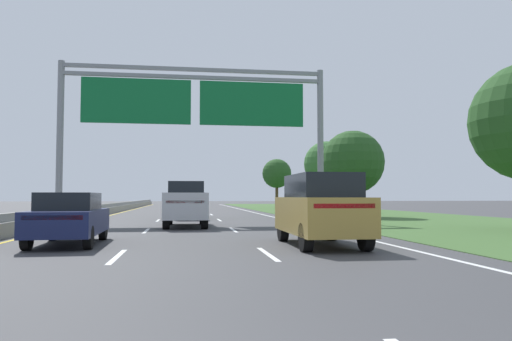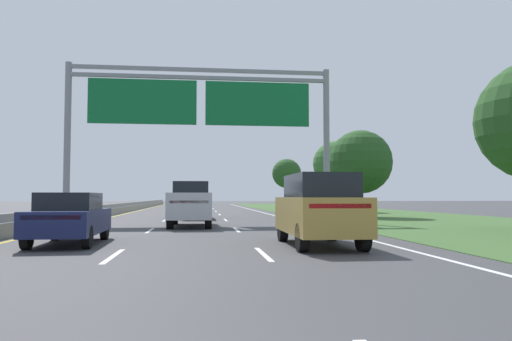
% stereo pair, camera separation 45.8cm
% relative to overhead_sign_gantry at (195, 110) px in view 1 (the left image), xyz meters
% --- Properties ---
extents(ground_plane, '(220.00, 220.00, 0.00)m').
position_rel_overhead_sign_gantry_xyz_m(ground_plane, '(-0.30, 8.90, -6.38)').
color(ground_plane, '#3D3D3F').
extents(lane_striping, '(11.96, 106.00, 0.01)m').
position_rel_overhead_sign_gantry_xyz_m(lane_striping, '(-0.30, 8.45, -6.38)').
color(lane_striping, white).
rests_on(lane_striping, ground).
extents(grass_verge_right, '(14.00, 110.00, 0.02)m').
position_rel_overhead_sign_gantry_xyz_m(grass_verge_right, '(13.65, 8.90, -6.37)').
color(grass_verge_right, '#3D602D').
rests_on(grass_verge_right, ground).
extents(median_barrier_concrete, '(0.60, 110.00, 0.85)m').
position_rel_overhead_sign_gantry_xyz_m(median_barrier_concrete, '(-6.90, 8.90, -6.03)').
color(median_barrier_concrete, gray).
rests_on(median_barrier_concrete, ground).
extents(overhead_sign_gantry, '(15.06, 0.42, 8.94)m').
position_rel_overhead_sign_gantry_xyz_m(overhead_sign_gantry, '(0.00, 0.00, 0.00)').
color(overhead_sign_gantry, gray).
rests_on(overhead_sign_gantry, ground).
extents(pickup_truck_silver, '(2.05, 5.42, 2.20)m').
position_rel_overhead_sign_gantry_xyz_m(pickup_truck_silver, '(-0.49, -3.83, -5.31)').
color(pickup_truck_silver, '#B2B5BA').
rests_on(pickup_truck_silver, ground).
extents(car_gold_right_lane_suv, '(1.94, 4.72, 2.11)m').
position_rel_overhead_sign_gantry_xyz_m(car_gold_right_lane_suv, '(3.45, -13.76, -5.28)').
color(car_gold_right_lane_suv, '#A38438').
rests_on(car_gold_right_lane_suv, ground).
extents(car_navy_left_lane_sedan, '(1.94, 4.45, 1.57)m').
position_rel_overhead_sign_gantry_xyz_m(car_navy_left_lane_sedan, '(-4.00, -12.36, -5.56)').
color(car_navy_left_lane_sedan, '#161E47').
rests_on(car_navy_left_lane_sedan, ground).
extents(car_black_centre_lane_sedan, '(1.85, 4.41, 1.57)m').
position_rel_overhead_sign_gantry_xyz_m(car_black_centre_lane_sedan, '(-0.26, 3.94, -5.56)').
color(car_black_centre_lane_sedan, black).
rests_on(car_black_centre_lane_sedan, ground).
extents(roadside_tree_mid, '(4.47, 4.47, 6.11)m').
position_rel_overhead_sign_gantry_xyz_m(roadside_tree_mid, '(11.20, 5.46, -2.51)').
color(roadside_tree_mid, '#4C3823').
rests_on(roadside_tree_mid, ground).
extents(roadside_tree_far, '(4.30, 4.30, 6.70)m').
position_rel_overhead_sign_gantry_xyz_m(roadside_tree_far, '(12.76, 17.28, -1.85)').
color(roadside_tree_far, '#4C3823').
rests_on(roadside_tree_far, ground).
extents(roadside_tree_distant, '(3.50, 3.50, 5.95)m').
position_rel_overhead_sign_gantry_xyz_m(roadside_tree_distant, '(10.36, 30.19, -2.20)').
color(roadside_tree_distant, '#4C3823').
rests_on(roadside_tree_distant, ground).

